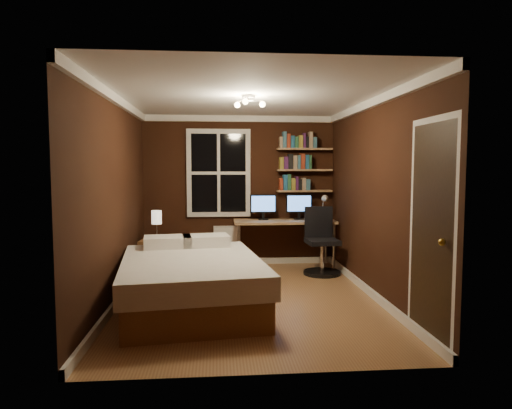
{
  "coord_description": "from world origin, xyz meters",
  "views": [
    {
      "loc": [
        -0.38,
        -5.58,
        1.64
      ],
      "look_at": [
        0.14,
        0.45,
        1.15
      ],
      "focal_mm": 32.0,
      "sensor_mm": 36.0,
      "label": 1
    }
  ],
  "objects": [
    {
      "name": "monitor_right",
      "position": [
        0.97,
        1.85,
        0.99
      ],
      "size": [
        0.44,
        0.12,
        0.42
      ],
      "primitive_type": null,
      "color": "black",
      "rests_on": "desk"
    },
    {
      "name": "books_row_lower",
      "position": [
        1.08,
        1.98,
        1.38
      ],
      "size": [
        0.48,
        0.16,
        0.23
      ],
      "primitive_type": null,
      "color": "maroon",
      "rests_on": "bookshelf_lower"
    },
    {
      "name": "ceiling_fixture",
      "position": [
        0.0,
        -0.1,
        2.4
      ],
      "size": [
        0.44,
        0.44,
        0.18
      ],
      "primitive_type": null,
      "color": "beige",
      "rests_on": "ceiling"
    },
    {
      "name": "window",
      "position": [
        -0.35,
        2.06,
        1.55
      ],
      "size": [
        1.06,
        0.06,
        1.46
      ],
      "primitive_type": "cube",
      "color": "silver",
      "rests_on": "wall_back"
    },
    {
      "name": "books_row_middle",
      "position": [
        1.08,
        1.98,
        1.73
      ],
      "size": [
        0.48,
        0.16,
        0.23
      ],
      "primitive_type": null,
      "color": "#1C5680",
      "rests_on": "bookshelf_middle"
    },
    {
      "name": "desk_lamp",
      "position": [
        1.34,
        1.65,
        1.0
      ],
      "size": [
        0.14,
        0.32,
        0.44
      ],
      "primitive_type": null,
      "color": "silver",
      "rests_on": "desk"
    },
    {
      "name": "bookshelf_upper",
      "position": [
        1.08,
        1.98,
        1.95
      ],
      "size": [
        0.92,
        0.22,
        0.03
      ],
      "primitive_type": "cube",
      "color": "#AA8152",
      "rests_on": "wall_back"
    },
    {
      "name": "wall_back",
      "position": [
        0.0,
        2.1,
        1.25
      ],
      "size": [
        3.2,
        0.04,
        2.5
      ],
      "primitive_type": "cube",
      "color": "black",
      "rests_on": "ground"
    },
    {
      "name": "door_knob",
      "position": [
        1.55,
        -1.85,
        1.0
      ],
      "size": [
        0.06,
        0.06,
        0.06
      ],
      "primitive_type": "sphere",
      "color": "gold",
      "rests_on": "door"
    },
    {
      "name": "floor",
      "position": [
        0.0,
        0.0,
        0.0
      ],
      "size": [
        4.2,
        4.2,
        0.0
      ],
      "primitive_type": "plane",
      "color": "brown",
      "rests_on": "ground"
    },
    {
      "name": "bed",
      "position": [
        -0.69,
        -0.29,
        0.31
      ],
      "size": [
        1.82,
        2.35,
        0.74
      ],
      "rotation": [
        0.0,
        0.0,
        0.13
      ],
      "color": "brown",
      "rests_on": "ground"
    },
    {
      "name": "door",
      "position": [
        1.59,
        -1.55,
        1.02
      ],
      "size": [
        0.03,
        0.82,
        2.05
      ],
      "primitive_type": null,
      "color": "black",
      "rests_on": "ground"
    },
    {
      "name": "books_row_upper",
      "position": [
        1.08,
        1.98,
        2.08
      ],
      "size": [
        0.6,
        0.16,
        0.23
      ],
      "primitive_type": null,
      "color": "#275C39",
      "rests_on": "bookshelf_upper"
    },
    {
      "name": "nightstand",
      "position": [
        -1.28,
        1.28,
        0.28
      ],
      "size": [
        0.51,
        0.51,
        0.57
      ],
      "primitive_type": "cube",
      "rotation": [
        0.0,
        0.0,
        -0.13
      ],
      "color": "brown",
      "rests_on": "ground"
    },
    {
      "name": "wall_right",
      "position": [
        1.6,
        0.0,
        1.25
      ],
      "size": [
        0.04,
        4.2,
        2.5
      ],
      "primitive_type": "cube",
      "color": "black",
      "rests_on": "ground"
    },
    {
      "name": "bedside_lamp",
      "position": [
        -1.28,
        1.28,
        0.78
      ],
      "size": [
        0.15,
        0.15,
        0.43
      ],
      "primitive_type": null,
      "color": "#F2E5CB",
      "rests_on": "nightstand"
    },
    {
      "name": "office_chair",
      "position": [
        1.22,
        1.27,
        0.4
      ],
      "size": [
        0.57,
        0.57,
        1.03
      ],
      "rotation": [
        0.0,
        0.0,
        0.07
      ],
      "color": "black",
      "rests_on": "ground"
    },
    {
      "name": "desk",
      "position": [
        0.72,
        1.77,
        0.72
      ],
      "size": [
        1.65,
        0.62,
        0.78
      ],
      "color": "#AA8152",
      "rests_on": "ground"
    },
    {
      "name": "bookshelf_middle",
      "position": [
        1.08,
        1.98,
        1.6
      ],
      "size": [
        0.92,
        0.22,
        0.03
      ],
      "primitive_type": "cube",
      "color": "#AA8152",
      "rests_on": "wall_back"
    },
    {
      "name": "bookshelf_lower",
      "position": [
        1.08,
        1.98,
        1.25
      ],
      "size": [
        0.92,
        0.22,
        0.03
      ],
      "primitive_type": "cube",
      "color": "#AA8152",
      "rests_on": "wall_back"
    },
    {
      "name": "ceiling",
      "position": [
        0.0,
        0.0,
        2.5
      ],
      "size": [
        3.2,
        4.2,
        0.02
      ],
      "primitive_type": "cube",
      "color": "white",
      "rests_on": "wall_back"
    },
    {
      "name": "wall_left",
      "position": [
        -1.6,
        0.0,
        1.25
      ],
      "size": [
        0.04,
        4.2,
        2.5
      ],
      "primitive_type": "cube",
      "color": "black",
      "rests_on": "ground"
    },
    {
      "name": "monitor_left",
      "position": [
        0.38,
        1.85,
        0.99
      ],
      "size": [
        0.44,
        0.12,
        0.42
      ],
      "primitive_type": null,
      "color": "black",
      "rests_on": "desk"
    },
    {
      "name": "radiator",
      "position": [
        -0.22,
        1.98,
        0.33
      ],
      "size": [
        0.44,
        0.15,
        0.66
      ],
      "primitive_type": "cube",
      "color": "silver",
      "rests_on": "ground"
    }
  ]
}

